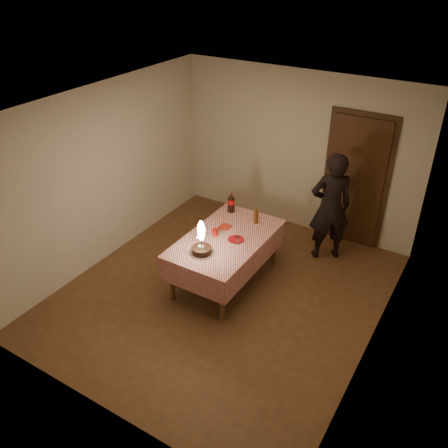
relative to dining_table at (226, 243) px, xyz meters
The scene contains 11 objects.
ground 0.69m from the dining_table, 65.53° to the right, with size 4.00×4.50×0.01m, color brown.
room_shell 1.07m from the dining_table, 51.85° to the right, with size 4.04×4.54×2.62m.
dining_table is the anchor object (origin of this frame).
birthday_cake 0.53m from the dining_table, 98.88° to the right, with size 0.33×0.33×0.48m.
red_plate 0.17m from the dining_table, ahead, with size 0.22×0.22×0.01m, color #A50B14.
red_cup 0.21m from the dining_table, 166.56° to the right, with size 0.08×0.08×0.10m, color #A8120B.
clear_cup 0.26m from the dining_table, 10.72° to the right, with size 0.07×0.07×0.09m, color silver.
napkin_stack 0.29m from the dining_table, 124.08° to the left, with size 0.15×0.15×0.02m, color red.
cola_bottle 0.77m from the dining_table, 115.11° to the left, with size 0.10×0.10×0.32m.
amber_bottle_right 0.62m from the dining_table, 74.05° to the left, with size 0.06×0.06×0.25m.
photographer 1.66m from the dining_table, 53.43° to the left, with size 0.74×0.69×1.69m.
Camera 1 is at (2.69, -4.39, 4.16)m, focal length 38.00 mm.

